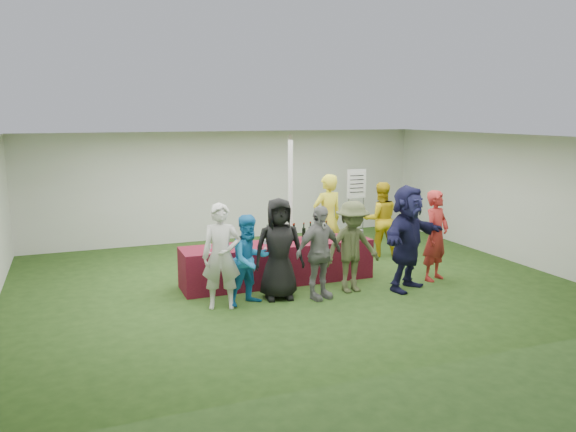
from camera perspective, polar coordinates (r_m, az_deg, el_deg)
name	(u,v)px	position (r m, az deg, el deg)	size (l,w,h in m)	color
ground	(289,281)	(10.64, 0.10, -6.67)	(60.00, 60.00, 0.00)	#284719
tent	(290,200)	(11.61, 0.24, 1.60)	(10.00, 10.00, 10.00)	white
serving_table	(278,263)	(10.50, -1.02, -4.77)	(3.60, 0.80, 0.75)	maroon
wine_bottles	(309,233)	(10.76, 2.17, -1.70)	(0.78, 0.14, 0.32)	black
wine_glasses	(257,242)	(9.99, -3.15, -2.70)	(2.70, 0.12, 0.16)	silver
water_bottle	(276,237)	(10.46, -1.22, -2.14)	(0.07, 0.07, 0.23)	silver
bar_towel	(349,236)	(11.05, 6.20, -1.99)	(0.25, 0.18, 0.03)	white
dump_bucket	(357,234)	(10.81, 6.99, -1.88)	(0.25, 0.25, 0.18)	slate
wine_list_sign	(356,189)	(13.70, 6.96, 2.71)	(0.50, 0.03, 1.80)	slate
staff_pourer	(327,219)	(11.74, 4.02, -0.32)	(0.69, 0.45, 1.89)	yellow
staff_back	(380,219)	(12.54, 9.35, -0.32)	(0.80, 0.62, 1.65)	gold
customer_0	(221,256)	(9.08, -6.78, -4.09)	(0.63, 0.41, 1.72)	beige
customer_1	(250,260)	(9.25, -3.92, -4.47)	(0.73, 0.57, 1.51)	#1A74BB
customer_2	(279,249)	(9.49, -0.92, -3.35)	(0.85, 0.55, 1.73)	black
customer_3	(319,253)	(9.50, 3.17, -3.73)	(0.94, 0.39, 1.61)	slate
customer_4	(352,247)	(9.92, 6.54, -3.14)	(1.05, 0.60, 1.63)	#474E2D
customer_5	(408,238)	(10.18, 12.05, -2.19)	(1.75, 0.56, 1.89)	#17173B
customer_6	(436,236)	(10.92, 14.80, -1.94)	(0.63, 0.41, 1.71)	#A62523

